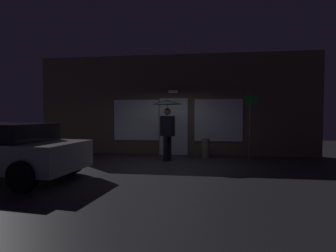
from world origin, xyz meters
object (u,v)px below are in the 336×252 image
at_px(parked_car, 2,150).
at_px(street_sign_post, 250,122).
at_px(person_with_umbrella, 167,115).
at_px(sidewalk_bollard, 206,148).

height_order(parked_car, street_sign_post, street_sign_post).
distance_m(person_with_umbrella, sidewalk_bollard, 1.94).
distance_m(street_sign_post, sidewalk_bollard, 1.81).
relative_size(street_sign_post, sidewalk_bollard, 3.31).
bearing_deg(parked_car, sidewalk_bollard, 43.81).
bearing_deg(street_sign_post, sidewalk_bollard, 175.15).
height_order(person_with_umbrella, parked_car, person_with_umbrella).
height_order(street_sign_post, sidewalk_bollard, street_sign_post).
bearing_deg(sidewalk_bollard, parked_car, -142.04).
xyz_separation_m(parked_car, sidewalk_bollard, (4.96, 3.87, -0.36)).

